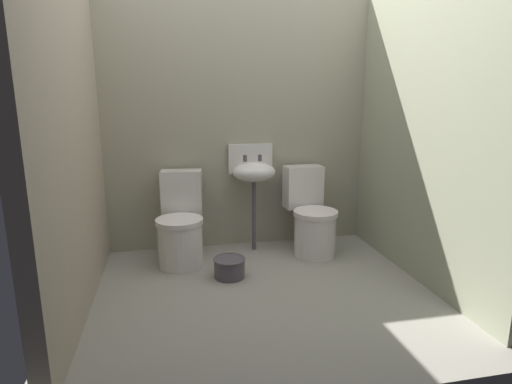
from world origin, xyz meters
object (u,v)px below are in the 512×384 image
toilet_right (311,219)px  sink (253,171)px  bucket (229,267)px  toilet_left (181,227)px

toilet_right → sink: size_ratio=0.79×
toilet_right → sink: bearing=-25.5°
sink → bucket: size_ratio=3.77×
toilet_right → bucket: toilet_right is taller
toilet_left → bucket: 0.60m
toilet_right → bucket: size_ratio=2.97×
toilet_left → sink: 0.83m
toilet_right → toilet_left: bearing=-5.2°
toilet_left → toilet_right: bearing=-172.8°
sink → bucket: bearing=-118.0°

